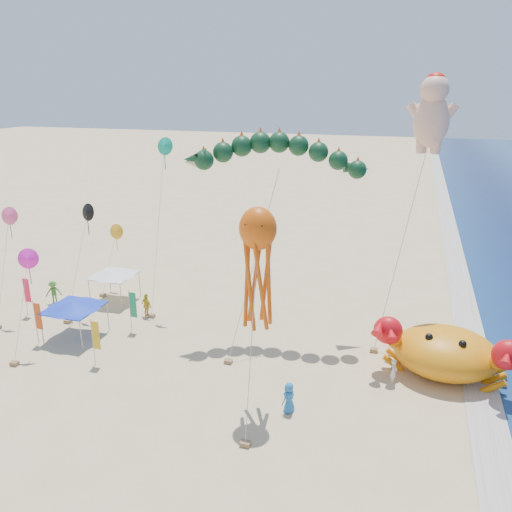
{
  "coord_description": "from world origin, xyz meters",
  "views": [
    {
      "loc": [
        6.99,
        -26.63,
        16.7
      ],
      "look_at": [
        -2.0,
        2.0,
        6.5
      ],
      "focal_mm": 35.0,
      "sensor_mm": 36.0,
      "label": 1
    }
  ],
  "objects_px": {
    "cherub_kite": "(432,112)",
    "canopy_white": "(114,273)",
    "dragon_kite": "(277,160)",
    "canopy_blue": "(74,305)",
    "octopus_kite": "(258,259)",
    "crab_inflatable": "(445,351)"
  },
  "relations": [
    {
      "from": "cherub_kite",
      "to": "canopy_white",
      "type": "distance_m",
      "value": 26.47
    },
    {
      "from": "dragon_kite",
      "to": "cherub_kite",
      "type": "xyz_separation_m",
      "value": [
        9.27,
        3.09,
        2.99
      ]
    },
    {
      "from": "cherub_kite",
      "to": "canopy_blue",
      "type": "height_order",
      "value": "cherub_kite"
    },
    {
      "from": "canopy_white",
      "to": "dragon_kite",
      "type": "bearing_deg",
      "value": -4.4
    },
    {
      "from": "octopus_kite",
      "to": "canopy_white",
      "type": "xyz_separation_m",
      "value": [
        -15.22,
        9.74,
        -5.98
      ]
    },
    {
      "from": "octopus_kite",
      "to": "crab_inflatable",
      "type": "bearing_deg",
      "value": 30.91
    },
    {
      "from": "crab_inflatable",
      "to": "cherub_kite",
      "type": "relative_size",
      "value": 0.47
    },
    {
      "from": "cherub_kite",
      "to": "dragon_kite",
      "type": "bearing_deg",
      "value": -161.57
    },
    {
      "from": "dragon_kite",
      "to": "octopus_kite",
      "type": "xyz_separation_m",
      "value": [
        1.39,
        -8.68,
        -3.8
      ]
    },
    {
      "from": "dragon_kite",
      "to": "canopy_white",
      "type": "height_order",
      "value": "dragon_kite"
    },
    {
      "from": "cherub_kite",
      "to": "crab_inflatable",
      "type": "bearing_deg",
      "value": -69.83
    },
    {
      "from": "octopus_kite",
      "to": "canopy_white",
      "type": "height_order",
      "value": "octopus_kite"
    },
    {
      "from": "crab_inflatable",
      "to": "octopus_kite",
      "type": "distance_m",
      "value": 13.5
    },
    {
      "from": "cherub_kite",
      "to": "octopus_kite",
      "type": "xyz_separation_m",
      "value": [
        -7.88,
        -11.77,
        -6.79
      ]
    },
    {
      "from": "octopus_kite",
      "to": "canopy_white",
      "type": "bearing_deg",
      "value": 147.38
    },
    {
      "from": "dragon_kite",
      "to": "canopy_blue",
      "type": "relative_size",
      "value": 3.66
    },
    {
      "from": "crab_inflatable",
      "to": "canopy_blue",
      "type": "bearing_deg",
      "value": -174.01
    },
    {
      "from": "crab_inflatable",
      "to": "canopy_white",
      "type": "distance_m",
      "value": 25.51
    },
    {
      "from": "crab_inflatable",
      "to": "cherub_kite",
      "type": "distance_m",
      "value": 14.94
    },
    {
      "from": "cherub_kite",
      "to": "canopy_blue",
      "type": "distance_m",
      "value": 26.96
    },
    {
      "from": "octopus_kite",
      "to": "canopy_blue",
      "type": "height_order",
      "value": "octopus_kite"
    },
    {
      "from": "cherub_kite",
      "to": "canopy_white",
      "type": "relative_size",
      "value": 5.15
    }
  ]
}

